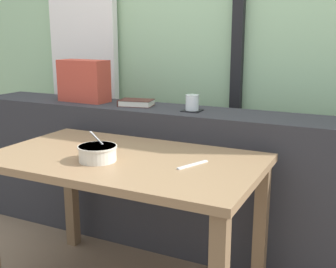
{
  "coord_description": "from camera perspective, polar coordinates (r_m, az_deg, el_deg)",
  "views": [
    {
      "loc": [
        0.96,
        -1.61,
        1.25
      ],
      "look_at": [
        0.02,
        0.32,
        0.74
      ],
      "focal_mm": 45.32,
      "sensor_mm": 36.0,
      "label": 1
    }
  ],
  "objects": [
    {
      "name": "soup_bowl",
      "position": [
        1.88,
        -9.44,
        -2.59
      ],
      "size": [
        0.17,
        0.17,
        0.14
      ],
      "color": "beige",
      "rests_on": "breakfast_table"
    },
    {
      "name": "curtain_left_panel",
      "position": [
        3.25,
        -11.36,
        13.14
      ],
      "size": [
        0.56,
        0.06,
        2.5
      ],
      "primitive_type": "cube",
      "color": "white",
      "rests_on": "ground"
    },
    {
      "name": "breakfast_table",
      "position": [
        1.96,
        -5.84,
        -5.92
      ],
      "size": [
        1.23,
        0.71,
        0.71
      ],
      "color": "brown",
      "rests_on": "ground"
    },
    {
      "name": "throw_pillow",
      "position": [
        2.73,
        -11.25,
        7.02
      ],
      "size": [
        0.33,
        0.15,
        0.26
      ],
      "primitive_type": "cube",
      "rotation": [
        0.0,
        0.0,
        -0.05
      ],
      "color": "#B74233",
      "rests_on": "dark_console_ledge"
    },
    {
      "name": "juice_glass",
      "position": [
        2.35,
        3.27,
        4.2
      ],
      "size": [
        0.07,
        0.07,
        0.09
      ],
      "color": "white",
      "rests_on": "coaster_square"
    },
    {
      "name": "dark_console_ledge",
      "position": [
        2.51,
        1.84,
        -6.04
      ],
      "size": [
        2.8,
        0.35,
        0.83
      ],
      "primitive_type": "cube",
      "color": "#2D2D33",
      "rests_on": "ground"
    },
    {
      "name": "window_divider_post",
      "position": [
        2.75,
        9.45,
        14.26
      ],
      "size": [
        0.07,
        0.05,
        2.6
      ],
      "primitive_type": "cube",
      "color": "black",
      "rests_on": "ground"
    },
    {
      "name": "coaster_square",
      "position": [
        2.36,
        3.25,
        3.16
      ],
      "size": [
        0.1,
        0.1,
        0.0
      ],
      "primitive_type": "cube",
      "color": "black",
      "rests_on": "dark_console_ledge"
    },
    {
      "name": "fork_utensil",
      "position": [
        1.8,
        3.34,
        -4.16
      ],
      "size": [
        0.08,
        0.16,
        0.01
      ],
      "primitive_type": "cube",
      "rotation": [
        0.0,
        0.0,
        -0.4
      ],
      "color": "silver",
      "rests_on": "breakfast_table"
    },
    {
      "name": "outdoor_backdrop",
      "position": [
        2.87,
        6.53,
        16.3
      ],
      "size": [
        4.8,
        0.08,
        2.8
      ],
      "primitive_type": "cube",
      "color": "#9EC699",
      "rests_on": "ground"
    },
    {
      "name": "closed_book",
      "position": [
        2.54,
        -4.32,
        4.22
      ],
      "size": [
        0.22,
        0.17,
        0.04
      ],
      "color": "#47231E",
      "rests_on": "dark_console_ledge"
    }
  ]
}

